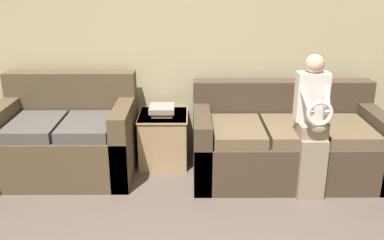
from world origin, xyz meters
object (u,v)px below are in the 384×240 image
at_px(couch_main, 286,143).
at_px(side_shelf, 164,138).
at_px(child_left_seated, 312,121).
at_px(couch_side, 67,139).
at_px(book_stack, 162,110).

relative_size(couch_main, side_shelf, 3.44).
bearing_deg(child_left_seated, couch_side, 169.33).
relative_size(couch_main, couch_side, 1.39).
distance_m(couch_main, child_left_seated, 0.55).
bearing_deg(book_stack, couch_main, -12.19).
relative_size(child_left_seated, book_stack, 4.47).
relative_size(couch_side, book_stack, 4.69).
distance_m(couch_side, side_shelf, 0.97).
height_order(couch_main, book_stack, couch_main).
bearing_deg(couch_side, child_left_seated, -10.67).
distance_m(child_left_seated, book_stack, 1.50).
relative_size(child_left_seated, side_shelf, 2.36).
bearing_deg(couch_main, book_stack, 167.81).
bearing_deg(side_shelf, child_left_seated, -25.78).
bearing_deg(side_shelf, book_stack, 136.79).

